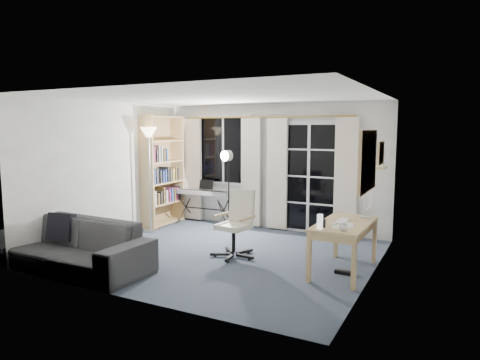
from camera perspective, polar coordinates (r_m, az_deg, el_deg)
name	(u,v)px	position (r m, az deg, el deg)	size (l,w,h in m)	color
floor	(221,255)	(6.73, -2.50, -9.92)	(4.50, 4.00, 0.02)	#3B4456
window	(224,150)	(8.69, -2.14, 4.02)	(1.20, 0.08, 1.40)	white
french_door	(309,178)	(8.00, 9.19, 0.28)	(1.32, 0.09, 2.11)	white
curtains	(263,172)	(8.23, 3.11, 1.02)	(3.60, 0.07, 2.13)	gold
bookshelf	(160,173)	(8.73, -10.61, 0.90)	(0.35, 1.02, 2.19)	#A58357
torchiere_lamp	(149,148)	(8.11, -12.04, 4.22)	(0.32, 0.32, 1.96)	#B2B2B7
keyboard_piano	(204,193)	(8.69, -4.79, -1.74)	(1.16, 0.60, 0.84)	black
studio_light	(227,165)	(7.94, -1.74, 1.99)	(0.33, 0.34, 1.57)	black
office_chair	(238,217)	(6.53, -0.27, -5.01)	(0.68, 0.69, 1.00)	black
desk	(345,229)	(5.95, 13.77, -6.31)	(0.67, 1.29, 0.68)	tan
monitor	(367,200)	(6.28, 16.56, -2.52)	(0.17, 0.49, 0.43)	silver
desk_clutter	(336,236)	(5.77, 12.65, -7.32)	(0.41, 0.77, 0.87)	white
mug	(343,227)	(5.42, 13.60, -6.07)	(0.11, 0.09, 0.11)	silver
wall_mirror	(367,161)	(5.35, 16.62, 2.45)	(0.04, 0.94, 0.74)	#A58357
framed_print	(381,153)	(6.23, 18.23, 3.45)	(0.03, 0.42, 0.32)	#A58357
wall_shelf	(381,164)	(6.74, 18.26, 2.05)	(0.16, 0.30, 0.18)	#A58357
sofa	(71,237)	(6.37, -21.63, -7.04)	(2.34, 0.74, 0.91)	#272729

